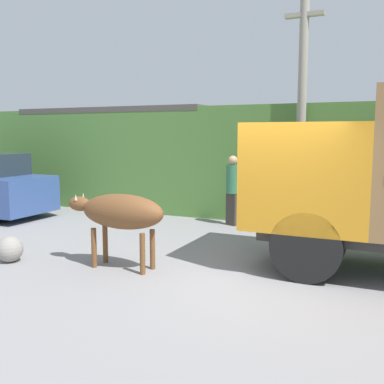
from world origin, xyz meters
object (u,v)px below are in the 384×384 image
at_px(utility_pole, 302,105).
at_px(roadside_rock, 10,249).
at_px(pedestrian_on_hill, 233,187).
at_px(brown_cow, 120,212).

relative_size(utility_pole, roadside_rock, 12.19).
relative_size(pedestrian_on_hill, utility_pole, 0.31).
bearing_deg(brown_cow, roadside_rock, -171.93).
height_order(brown_cow, pedestrian_on_hill, pedestrian_on_hill).
bearing_deg(utility_pole, brown_cow, -114.56).
bearing_deg(utility_pole, pedestrian_on_hill, -167.24).
distance_m(pedestrian_on_hill, roadside_rock, 5.41).
relative_size(brown_cow, utility_pole, 0.33).
xyz_separation_m(pedestrian_on_hill, roadside_rock, (-2.51, -4.73, -0.73)).
xyz_separation_m(brown_cow, pedestrian_on_hill, (0.52, 4.21, 0.00)).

